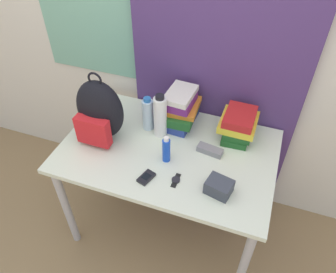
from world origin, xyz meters
TOP-DOWN VIEW (x-y plane):
  - ground_plane at (0.00, 0.00)m, footprint 12.00×12.00m
  - wall_back at (-0.00, 0.88)m, footprint 6.00×0.06m
  - curtain_blue at (0.16, 0.83)m, footprint 1.06×0.04m
  - desk at (0.00, 0.40)m, footprint 1.25×0.80m
  - backpack at (-0.41, 0.38)m, footprint 0.29×0.22m
  - book_stack_left at (-0.01, 0.65)m, footprint 0.21×0.29m
  - book_stack_center at (0.36, 0.65)m, footprint 0.21×0.24m
  - water_bottle at (-0.18, 0.54)m, footprint 0.07×0.07m
  - sports_bottle at (-0.09, 0.51)m, footprint 0.08×0.08m
  - sunscreen_bottle at (0.02, 0.31)m, footprint 0.05×0.05m
  - cell_phone at (-0.03, 0.15)m, footprint 0.08×0.11m
  - sunglasses_case at (0.24, 0.46)m, footprint 0.16×0.08m
  - camera_pouch at (0.35, 0.19)m, footprint 0.15×0.13m
  - wristwatch at (0.12, 0.19)m, footprint 0.05×0.10m

SIDE VIEW (x-z plane):
  - ground_plane at x=0.00m, z-range 0.00..0.00m
  - desk at x=0.00m, z-range 0.30..1.07m
  - wristwatch at x=0.12m, z-range 0.77..0.78m
  - cell_phone at x=-0.03m, z-range 0.77..0.79m
  - sunglasses_case at x=0.24m, z-range 0.77..0.81m
  - camera_pouch at x=0.35m, z-range 0.77..0.85m
  - sunscreen_bottle at x=0.02m, z-range 0.77..0.94m
  - book_stack_center at x=0.36m, z-range 0.78..0.96m
  - water_bottle at x=-0.18m, z-range 0.77..1.00m
  - book_stack_left at x=-0.01m, z-range 0.77..1.01m
  - sports_bottle at x=-0.09m, z-range 0.77..1.06m
  - backpack at x=-0.41m, z-range 0.74..1.18m
  - curtain_blue at x=0.16m, z-range 0.00..2.50m
  - wall_back at x=0.00m, z-range 0.00..2.50m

